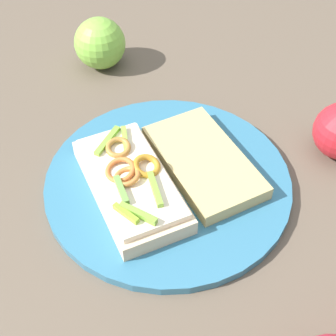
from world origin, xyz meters
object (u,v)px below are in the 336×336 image
Objects in this scene: sandwich at (131,182)px; bread_slice_side at (203,161)px; apple_3 at (100,43)px; plate at (168,182)px.

sandwich is 0.10m from bread_slice_side.
sandwich is 2.49× the size of apple_3.
apple_3 is at bearing -12.16° from sandwich.
apple_3 is (0.17, -0.24, 0.02)m from bread_slice_side.
sandwich reaches higher than plate.
sandwich is at bearing 26.88° from plate.
bread_slice_side reaches higher than plate.
sandwich reaches higher than bread_slice_side.
plate is 1.53× the size of sandwich.
bread_slice_side is 0.29m from apple_3.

